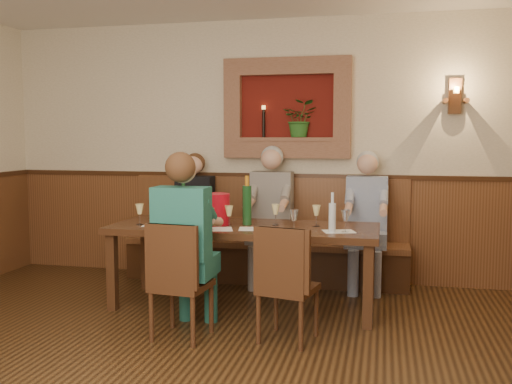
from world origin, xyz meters
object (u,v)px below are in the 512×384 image
Objects in this scene: dining_table at (244,233)px; chair_near_right at (287,307)px; person_bench_mid at (270,227)px; wine_bottle_green_b at (184,203)px; wine_bottle_green_a at (247,204)px; water_bottle at (332,217)px; person_bench_right at (366,233)px; bench at (265,251)px; person_chair_front at (186,259)px; spittoon_bucket at (216,209)px; chair_near_left at (181,304)px; person_bench_left at (193,228)px.

chair_near_right is (0.53, -0.79, -0.42)m from dining_table.
person_bench_mid is 3.40× the size of wine_bottle_green_b.
water_bottle is at bearing -18.67° from wine_bottle_green_a.
person_bench_right reaches higher than wine_bottle_green_a.
bench is 2.09× the size of person_chair_front.
wine_bottle_green_a is (0.02, 0.05, 0.26)m from dining_table.
person_bench_mid is at bearing 68.47° from spittoon_bucket.
person_bench_right reaches higher than spittoon_bucket.
wine_bottle_green_a reaches higher than chair_near_left.
water_bottle is (1.40, -0.27, -0.04)m from wine_bottle_green_b.
wine_bottle_green_a is at bearing 70.80° from dining_table.
person_chair_front reaches higher than bench.
bench is at bearing 124.92° from water_bottle.
person_bench_right is 3.15× the size of wine_bottle_green_a.
bench is at bearing 174.34° from person_bench_right.
chair_near_right is 0.89m from water_bottle.
spittoon_bucket is 0.66× the size of wine_bottle_green_b.
person_bench_right is at bearing 50.33° from person_chair_front.
bench is at bearing 56.65° from wine_bottle_green_b.
wine_bottle_green_a is at bearing 133.78° from chair_near_right.
person_bench_left is 0.95× the size of person_chair_front.
chair_near_left is at bearing -101.52° from person_bench_mid.
person_bench_left is 3.07× the size of wine_bottle_green_a.
person_bench_left is 1.94m from water_bottle.
wine_bottle_green_b is at bearing -76.68° from person_bench_left.
dining_table is 0.83m from person_chair_front.
dining_table is 8.47× the size of spittoon_bucket.
person_bench_left is (-0.50, 1.74, 0.30)m from chair_near_left.
person_chair_front is at bearing -109.64° from wine_bottle_green_a.
person_chair_front reaches higher than chair_near_left.
wine_bottle_green_a reaches higher than water_bottle.
chair_near_right is 3.15× the size of spittoon_bucket.
person_bench_mid is 1.01× the size of person_chair_front.
chair_near_left is at bearing -98.62° from bench.
person_chair_front is 5.07× the size of spittoon_bucket.
chair_near_right is at bearing -51.21° from person_bench_left.
person_bench_left is 1.18m from wine_bottle_green_a.
person_bench_right is 3.29× the size of wine_bottle_green_b.
wine_bottle_green_a is at bearing 161.33° from water_bottle.
water_bottle is (1.07, -0.21, -0.01)m from spittoon_bucket.
person_chair_front is at bearing -153.02° from water_bottle.
wine_bottle_green_a reaches higher than spittoon_bucket.
person_bench_mid reaches higher than wine_bottle_green_a.
chair_near_left is 0.63× the size of person_chair_front.
bench is 1.53m from water_bottle.
person_chair_front is 0.82m from spittoon_bucket.
chair_near_right is at bearing -108.10° from person_bench_right.
chair_near_left is 1.20m from wine_bottle_green_a.
bench is (0.00, 0.94, -0.35)m from dining_table.
chair_near_right is 0.62× the size of person_chair_front.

